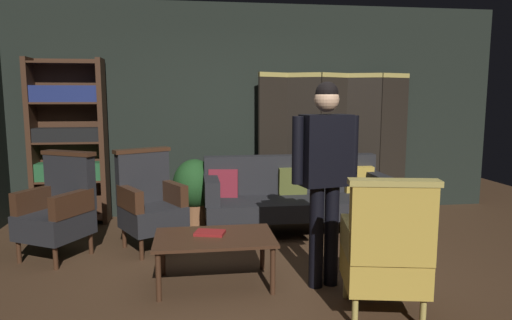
{
  "coord_description": "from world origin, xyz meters",
  "views": [
    {
      "loc": [
        -0.64,
        -3.67,
        1.58
      ],
      "look_at": [
        0.0,
        0.8,
        0.95
      ],
      "focal_mm": 31.78,
      "sensor_mm": 36.0,
      "label": 1
    }
  ],
  "objects_px": {
    "bookshelf": "(69,139)",
    "potted_plant": "(195,187)",
    "velvet_couch": "(294,193)",
    "armchair_gilt_accent": "(386,251)",
    "folding_screen": "(334,141)",
    "armchair_wing_left": "(59,208)",
    "armchair_wing_right": "(150,202)",
    "book_red_leather": "(210,233)",
    "coffee_table": "(215,241)",
    "standing_figure": "(325,166)"
  },
  "relations": [
    {
      "from": "armchair_wing_left",
      "to": "potted_plant",
      "type": "relative_size",
      "value": 1.26
    },
    {
      "from": "armchair_wing_right",
      "to": "folding_screen",
      "type": "bearing_deg",
      "value": 26.6
    },
    {
      "from": "folding_screen",
      "to": "armchair_wing_right",
      "type": "bearing_deg",
      "value": -153.4
    },
    {
      "from": "velvet_couch",
      "to": "potted_plant",
      "type": "distance_m",
      "value": 1.23
    },
    {
      "from": "armchair_wing_right",
      "to": "book_red_leather",
      "type": "height_order",
      "value": "armchair_wing_right"
    },
    {
      "from": "book_red_leather",
      "to": "standing_figure",
      "type": "bearing_deg",
      "value": -13.11
    },
    {
      "from": "folding_screen",
      "to": "armchair_wing_right",
      "type": "relative_size",
      "value": 2.04
    },
    {
      "from": "bookshelf",
      "to": "standing_figure",
      "type": "xyz_separation_m",
      "value": [
        2.59,
        -2.33,
        -0.04
      ]
    },
    {
      "from": "bookshelf",
      "to": "potted_plant",
      "type": "relative_size",
      "value": 2.48
    },
    {
      "from": "armchair_wing_right",
      "to": "book_red_leather",
      "type": "distance_m",
      "value": 1.15
    },
    {
      "from": "coffee_table",
      "to": "standing_figure",
      "type": "height_order",
      "value": "standing_figure"
    },
    {
      "from": "folding_screen",
      "to": "armchair_gilt_accent",
      "type": "xyz_separation_m",
      "value": [
        -0.56,
        -2.98,
        -0.5
      ]
    },
    {
      "from": "armchair_gilt_accent",
      "to": "potted_plant",
      "type": "xyz_separation_m",
      "value": [
        -1.33,
        2.59,
        -0.01
      ]
    },
    {
      "from": "armchair_wing_right",
      "to": "book_red_leather",
      "type": "relative_size",
      "value": 4.22
    },
    {
      "from": "bookshelf",
      "to": "potted_plant",
      "type": "height_order",
      "value": "bookshelf"
    },
    {
      "from": "armchair_wing_left",
      "to": "bookshelf",
      "type": "bearing_deg",
      "value": 98.8
    },
    {
      "from": "armchair_wing_left",
      "to": "coffee_table",
      "type": "bearing_deg",
      "value": -31.24
    },
    {
      "from": "armchair_gilt_accent",
      "to": "standing_figure",
      "type": "distance_m",
      "value": 0.85
    },
    {
      "from": "coffee_table",
      "to": "armchair_wing_left",
      "type": "xyz_separation_m",
      "value": [
        -1.49,
        0.9,
        0.12
      ]
    },
    {
      "from": "armchair_wing_left",
      "to": "standing_figure",
      "type": "distance_m",
      "value": 2.67
    },
    {
      "from": "velvet_couch",
      "to": "armchair_gilt_accent",
      "type": "xyz_separation_m",
      "value": [
        0.16,
        -2.19,
        0.04
      ]
    },
    {
      "from": "armchair_gilt_accent",
      "to": "armchair_wing_left",
      "type": "relative_size",
      "value": 1.0
    },
    {
      "from": "velvet_couch",
      "to": "folding_screen",
      "type": "bearing_deg",
      "value": 47.61
    },
    {
      "from": "folding_screen",
      "to": "book_red_leather",
      "type": "bearing_deg",
      "value": -129.29
    },
    {
      "from": "folding_screen",
      "to": "armchair_wing_left",
      "type": "relative_size",
      "value": 2.04
    },
    {
      "from": "coffee_table",
      "to": "armchair_gilt_accent",
      "type": "xyz_separation_m",
      "value": [
        1.18,
        -0.75,
        0.12
      ]
    },
    {
      "from": "velvet_couch",
      "to": "standing_figure",
      "type": "relative_size",
      "value": 1.25
    },
    {
      "from": "folding_screen",
      "to": "armchair_gilt_accent",
      "type": "relative_size",
      "value": 2.04
    },
    {
      "from": "armchair_wing_right",
      "to": "potted_plant",
      "type": "distance_m",
      "value": 0.92
    },
    {
      "from": "coffee_table",
      "to": "standing_figure",
      "type": "relative_size",
      "value": 0.59
    },
    {
      "from": "coffee_table",
      "to": "bookshelf",
      "type": "bearing_deg",
      "value": 127.77
    },
    {
      "from": "folding_screen",
      "to": "velvet_couch",
      "type": "distance_m",
      "value": 1.2
    },
    {
      "from": "folding_screen",
      "to": "potted_plant",
      "type": "relative_size",
      "value": 2.58
    },
    {
      "from": "velvet_couch",
      "to": "coffee_table",
      "type": "height_order",
      "value": "velvet_couch"
    },
    {
      "from": "bookshelf",
      "to": "velvet_couch",
      "type": "relative_size",
      "value": 0.97
    },
    {
      "from": "coffee_table",
      "to": "armchair_wing_left",
      "type": "bearing_deg",
      "value": 148.76
    },
    {
      "from": "standing_figure",
      "to": "potted_plant",
      "type": "height_order",
      "value": "standing_figure"
    },
    {
      "from": "bookshelf",
      "to": "book_red_leather",
      "type": "distance_m",
      "value": 2.76
    },
    {
      "from": "standing_figure",
      "to": "velvet_couch",
      "type": "bearing_deg",
      "value": 85.97
    },
    {
      "from": "coffee_table",
      "to": "book_red_leather",
      "type": "xyz_separation_m",
      "value": [
        -0.04,
        0.06,
        0.06
      ]
    },
    {
      "from": "bookshelf",
      "to": "armchair_wing_right",
      "type": "xyz_separation_m",
      "value": [
        1.07,
        -1.13,
        -0.57
      ]
    },
    {
      "from": "coffee_table",
      "to": "book_red_leather",
      "type": "distance_m",
      "value": 0.09
    },
    {
      "from": "armchair_wing_right",
      "to": "standing_figure",
      "type": "distance_m",
      "value": 2.01
    },
    {
      "from": "standing_figure",
      "to": "armchair_wing_right",
      "type": "bearing_deg",
      "value": 141.62
    },
    {
      "from": "coffee_table",
      "to": "armchair_wing_left",
      "type": "height_order",
      "value": "armchair_wing_left"
    },
    {
      "from": "armchair_wing_right",
      "to": "armchair_wing_left",
      "type": "bearing_deg",
      "value": -170.56
    },
    {
      "from": "folding_screen",
      "to": "armchair_gilt_accent",
      "type": "bearing_deg",
      "value": -100.62
    },
    {
      "from": "armchair_gilt_accent",
      "to": "bookshelf",
      "type": "bearing_deg",
      "value": 134.36
    },
    {
      "from": "armchair_wing_right",
      "to": "standing_figure",
      "type": "height_order",
      "value": "standing_figure"
    },
    {
      "from": "armchair_wing_right",
      "to": "potted_plant",
      "type": "relative_size",
      "value": 1.26
    }
  ]
}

